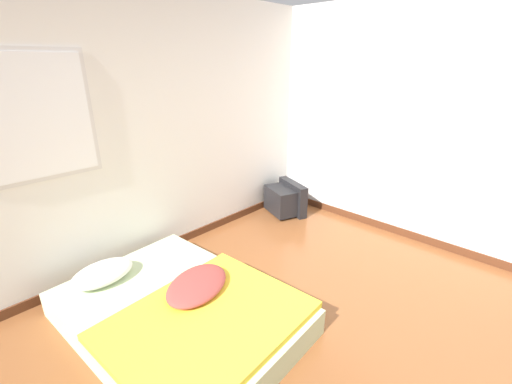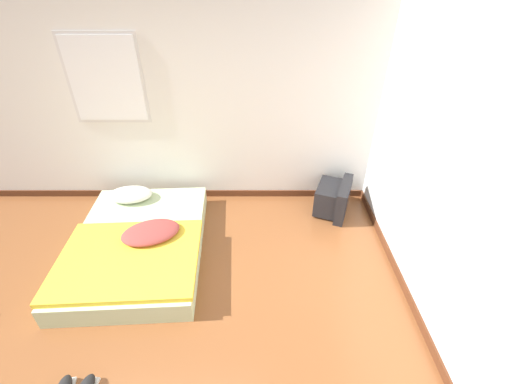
# 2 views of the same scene
# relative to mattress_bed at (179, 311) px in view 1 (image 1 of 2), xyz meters

# --- Properties ---
(wall_back) EXTENTS (7.63, 0.08, 2.60)m
(wall_back) POSITION_rel_mattress_bed_xyz_m (0.08, 1.13, 1.15)
(wall_back) COLOR white
(wall_back) RESTS_ON ground_plane
(wall_right) EXTENTS (0.08, 7.23, 2.60)m
(wall_right) POSITION_rel_mattress_bed_xyz_m (2.73, -1.32, 1.15)
(wall_right) COLOR white
(wall_right) RESTS_ON ground_plane
(mattress_bed) EXTENTS (1.43, 1.92, 0.36)m
(mattress_bed) POSITION_rel_mattress_bed_xyz_m (0.00, 0.00, 0.00)
(mattress_bed) COLOR beige
(mattress_bed) RESTS_ON ground_plane
(crt_tv) EXTENTS (0.54, 0.62, 0.43)m
(crt_tv) POSITION_rel_mattress_bed_xyz_m (2.24, 0.75, 0.07)
(crt_tv) COLOR black
(crt_tv) RESTS_ON ground_plane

